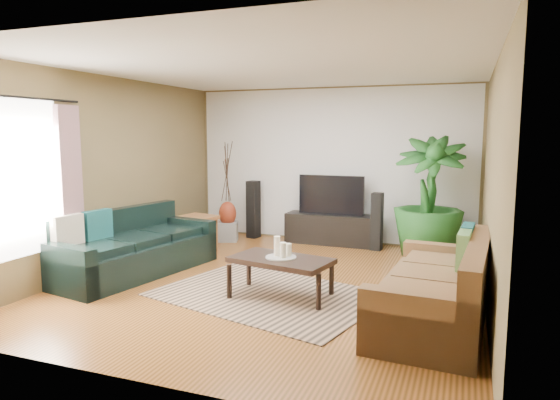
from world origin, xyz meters
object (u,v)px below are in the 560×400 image
at_px(coffee_table, 281,278).
at_px(potted_plant, 428,198).
at_px(sofa_right, 434,281).
at_px(vase, 228,214).
at_px(side_table, 196,234).
at_px(television, 331,195).
at_px(speaker_left, 253,209).
at_px(tv_stand, 331,229).
at_px(pedestal, 228,231).
at_px(speaker_right, 377,222).
at_px(sofa_left, 134,243).

xyz_separation_m(coffee_table, potted_plant, (1.45, 2.54, 0.70)).
xyz_separation_m(sofa_right, potted_plant, (-0.27, 2.72, 0.51)).
xyz_separation_m(potted_plant, vase, (-3.41, 0.02, -0.44)).
bearing_deg(side_table, sofa_right, -25.70).
bearing_deg(television, speaker_left, 180.00).
bearing_deg(side_table, tv_stand, 35.40).
xyz_separation_m(coffee_table, speaker_left, (-1.65, 2.98, 0.29)).
xyz_separation_m(television, vase, (-1.77, -0.43, -0.36)).
relative_size(sofa_right, vase, 5.01).
xyz_separation_m(pedestal, vase, (0.00, 0.00, 0.32)).
distance_m(tv_stand, pedestal, 1.83).
height_order(sofa_right, coffee_table, sofa_right).
xyz_separation_m(tv_stand, vase, (-1.77, -0.43, 0.23)).
bearing_deg(television, coffee_table, -86.35).
relative_size(coffee_table, pedestal, 3.41).
height_order(sofa_right, potted_plant, potted_plant).
xyz_separation_m(coffee_table, speaker_right, (0.63, 2.79, 0.24)).
relative_size(sofa_right, speaker_left, 2.07).
bearing_deg(pedestal, speaker_right, 5.18).
distance_m(tv_stand, television, 0.60).
distance_m(speaker_left, speaker_right, 2.30).
height_order(sofa_right, tv_stand, sofa_right).
height_order(speaker_left, pedestal, speaker_left).
bearing_deg(vase, potted_plant, -0.27).
xyz_separation_m(speaker_left, side_table, (-0.42, -1.34, -0.23)).
height_order(sofa_left, tv_stand, sofa_left).
distance_m(speaker_left, potted_plant, 3.16).
relative_size(sofa_right, potted_plant, 1.16).
distance_m(sofa_right, speaker_right, 3.16).
relative_size(speaker_right, vase, 2.19).
bearing_deg(potted_plant, tv_stand, 164.76).
xyz_separation_m(sofa_left, vase, (0.27, 2.31, 0.07)).
xyz_separation_m(tv_stand, side_table, (-1.89, -1.34, 0.03)).
xyz_separation_m(potted_plant, pedestal, (-3.41, 0.02, -0.77)).
distance_m(sofa_left, coffee_table, 2.26).
bearing_deg(vase, side_table, -96.91).
height_order(tv_stand, vase, vase).
height_order(coffee_table, speaker_left, speaker_left).
bearing_deg(television, sofa_right, -58.95).
bearing_deg(side_table, coffee_table, -38.35).
relative_size(television, speaker_left, 1.09).
bearing_deg(pedestal, side_table, -96.91).
xyz_separation_m(speaker_left, potted_plant, (3.10, -0.45, 0.41)).
distance_m(potted_plant, pedestal, 3.50).
relative_size(tv_stand, television, 1.36).
xyz_separation_m(pedestal, side_table, (-0.11, -0.91, 0.12)).
distance_m(pedestal, side_table, 0.92).
xyz_separation_m(speaker_right, vase, (-2.60, -0.24, 0.02)).
relative_size(pedestal, side_table, 0.58).
height_order(sofa_left, speaker_right, speaker_right).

